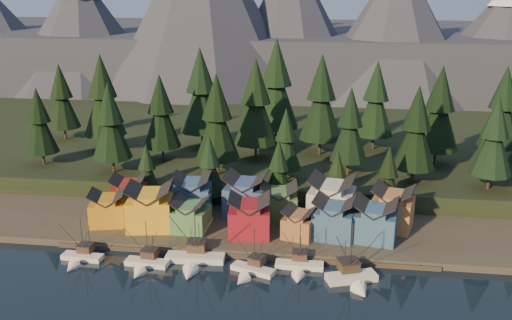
# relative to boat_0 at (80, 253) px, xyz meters

# --- Properties ---
(ground) EXTENTS (500.00, 500.00, 0.00)m
(ground) POSITION_rel_boat_0_xyz_m (32.58, -9.07, -1.92)
(ground) COLOR black
(ground) RESTS_ON ground
(shore_strip) EXTENTS (400.00, 50.00, 1.50)m
(shore_strip) POSITION_rel_boat_0_xyz_m (32.58, 30.93, -1.17)
(shore_strip) COLOR #3E392D
(shore_strip) RESTS_ON ground
(hillside) EXTENTS (420.00, 100.00, 6.00)m
(hillside) POSITION_rel_boat_0_xyz_m (32.58, 80.93, 1.08)
(hillside) COLOR black
(hillside) RESTS_ON ground
(dock) EXTENTS (80.00, 4.00, 1.00)m
(dock) POSITION_rel_boat_0_xyz_m (32.58, 7.43, -1.42)
(dock) COLOR #493E34
(dock) RESTS_ON ground
(mountain_ridge) EXTENTS (560.00, 190.00, 90.00)m
(mountain_ridge) POSITION_rel_boat_0_xyz_m (28.38, 204.52, 24.13)
(mountain_ridge) COLOR #454958
(mountain_ridge) RESTS_ON ground
(boat_0) EXTENTS (8.90, 9.58, 10.14)m
(boat_0) POSITION_rel_boat_0_xyz_m (0.00, 0.00, 0.00)
(boat_0) COLOR silver
(boat_0) RESTS_ON ground
(boat_1) EXTENTS (9.18, 9.86, 10.45)m
(boat_1) POSITION_rel_boat_0_xyz_m (14.00, -0.68, 0.06)
(boat_1) COLOR silver
(boat_1) RESTS_ON ground
(boat_2) EXTENTS (12.46, 13.48, 12.93)m
(boat_2) POSITION_rel_boat_0_xyz_m (23.37, 2.03, 0.40)
(boat_2) COLOR silver
(boat_2) RESTS_ON ground
(boat_3) EXTENTS (9.42, 9.81, 10.13)m
(boat_3) POSITION_rel_boat_0_xyz_m (35.37, -0.56, -0.04)
(boat_3) COLOR silver
(boat_3) RESTS_ON ground
(boat_4) EXTENTS (9.87, 10.74, 10.39)m
(boat_4) POSITION_rel_boat_0_xyz_m (44.65, 2.30, -0.05)
(boat_4) COLOR white
(boat_4) RESTS_ON ground
(boat_5) EXTENTS (10.52, 11.19, 12.86)m
(boat_5) POSITION_rel_boat_0_xyz_m (55.20, -1.39, 0.65)
(boat_5) COLOR silver
(boat_5) RESTS_ON ground
(house_front_0) EXTENTS (9.40, 9.08, 7.91)m
(house_front_0) POSITION_rel_boat_0_xyz_m (0.07, 15.76, 3.73)
(house_front_0) COLOR #C1831B
(house_front_0) RESTS_ON shore_strip
(house_front_1) EXTENTS (11.15, 10.83, 10.13)m
(house_front_1) POSITION_rel_boat_0_xyz_m (10.25, 15.13, 4.90)
(house_front_1) COLOR gold
(house_front_1) RESTS_ON shore_strip
(house_front_2) EXTENTS (8.40, 8.45, 7.58)m
(house_front_2) POSITION_rel_boat_0_xyz_m (19.59, 14.93, 3.56)
(house_front_2) COLOR #467F44
(house_front_2) RESTS_ON shore_strip
(house_front_3) EXTENTS (9.69, 9.31, 9.03)m
(house_front_3) POSITION_rel_boat_0_xyz_m (32.94, 14.25, 4.32)
(house_front_3) COLOR maroon
(house_front_3) RESTS_ON shore_strip
(house_front_4) EXTENTS (7.99, 8.36, 6.62)m
(house_front_4) POSITION_rel_boat_0_xyz_m (43.80, 14.76, 3.05)
(house_front_4) COLOR #9B6337
(house_front_4) RESTS_ON shore_strip
(house_front_5) EXTENTS (9.81, 9.18, 9.00)m
(house_front_5) POSITION_rel_boat_0_xyz_m (51.19, 15.43, 4.30)
(house_front_5) COLOR #33557A
(house_front_5) RESTS_ON shore_strip
(house_front_6) EXTENTS (10.43, 10.04, 9.02)m
(house_front_6) POSITION_rel_boat_0_xyz_m (59.90, 15.58, 4.31)
(house_front_6) COLOR #345C7C
(house_front_6) RESTS_ON shore_strip
(house_back_0) EXTENTS (9.15, 8.88, 8.75)m
(house_back_0) POSITION_rel_boat_0_xyz_m (2.14, 23.86, 4.17)
(house_back_0) COLOR maroon
(house_back_0) RESTS_ON shore_strip
(house_back_1) EXTENTS (9.65, 9.75, 9.87)m
(house_back_1) POSITION_rel_boat_0_xyz_m (17.70, 23.88, 4.75)
(house_back_1) COLOR #375782
(house_back_1) RESTS_ON shore_strip
(house_back_2) EXTENTS (10.13, 9.42, 10.10)m
(house_back_2) POSITION_rel_boat_0_xyz_m (30.35, 25.53, 4.88)
(house_back_2) COLOR #364C80
(house_back_2) RESTS_ON shore_strip
(house_back_3) EXTENTS (9.39, 8.58, 8.66)m
(house_back_3) POSITION_rel_boat_0_xyz_m (38.38, 23.93, 4.13)
(house_back_3) COLOR #4B723E
(house_back_3) RESTS_ON shore_strip
(house_back_4) EXTENTS (11.47, 11.14, 10.92)m
(house_back_4) POSITION_rel_boat_0_xyz_m (50.55, 23.97, 5.31)
(house_back_4) COLOR beige
(house_back_4) RESTS_ON shore_strip
(house_back_5) EXTENTS (10.68, 10.76, 9.79)m
(house_back_5) POSITION_rel_boat_0_xyz_m (64.16, 22.22, 4.72)
(house_back_5) COLOR #AF713E
(house_back_5) RESTS_ON shore_strip
(tree_hill_0) EXTENTS (9.32, 9.32, 21.70)m
(tree_hill_0) POSITION_rel_boat_0_xyz_m (-29.42, 42.93, 15.94)
(tree_hill_0) COLOR #332319
(tree_hill_0) RESTS_ON hillside
(tree_hill_1) EXTENTS (12.46, 12.46, 29.02)m
(tree_hill_1) POSITION_rel_boat_0_xyz_m (-17.42, 58.93, 19.94)
(tree_hill_1) COLOR #332319
(tree_hill_1) RESTS_ON hillside
(tree_hill_2) EXTENTS (10.41, 10.41, 24.25)m
(tree_hill_2) POSITION_rel_boat_0_xyz_m (-7.42, 38.93, 17.33)
(tree_hill_2) COLOR #332319
(tree_hill_2) RESTS_ON hillside
(tree_hill_3) EXTENTS (10.65, 10.65, 24.82)m
(tree_hill_3) POSITION_rel_boat_0_xyz_m (2.58, 50.93, 17.64)
(tree_hill_3) COLOR #332319
(tree_hill_3) RESTS_ON hillside
(tree_hill_4) EXTENTS (13.16, 13.16, 30.66)m
(tree_hill_4) POSITION_rel_boat_0_xyz_m (10.58, 65.93, 20.84)
(tree_hill_4) COLOR #332319
(tree_hill_4) RESTS_ON hillside
(tree_hill_5) EXTENTS (11.54, 11.54, 26.88)m
(tree_hill_5) POSITION_rel_boat_0_xyz_m (20.58, 40.93, 18.77)
(tree_hill_5) COLOR #332319
(tree_hill_5) RESTS_ON hillside
(tree_hill_6) EXTENTS (12.47, 12.47, 29.06)m
(tree_hill_6) POSITION_rel_boat_0_xyz_m (28.58, 55.93, 19.97)
(tree_hill_6) COLOR #332319
(tree_hill_6) RESTS_ON hillside
(tree_hill_7) EXTENTS (8.13, 8.13, 18.94)m
(tree_hill_7) POSITION_rel_boat_0_xyz_m (38.58, 38.93, 14.43)
(tree_hill_7) COLOR #332319
(tree_hill_7) RESTS_ON hillside
(tree_hill_8) EXTENTS (12.71, 12.71, 29.61)m
(tree_hill_8) POSITION_rel_boat_0_xyz_m (46.58, 62.93, 20.26)
(tree_hill_8) COLOR #332319
(tree_hill_8) RESTS_ON hillside
(tree_hill_9) EXTENTS (10.04, 10.04, 23.39)m
(tree_hill_9) POSITION_rel_boat_0_xyz_m (54.58, 45.93, 16.86)
(tree_hill_9) COLOR #332319
(tree_hill_9) RESTS_ON hillside
(tree_hill_10) EXTENTS (11.59, 11.59, 27.00)m
(tree_hill_10) POSITION_rel_boat_0_xyz_m (62.58, 70.93, 18.84)
(tree_hill_10) COLOR #332319
(tree_hill_10) RESTS_ON hillside
(tree_hill_11) EXTENTS (10.75, 10.75, 25.03)m
(tree_hill_11) POSITION_rel_boat_0_xyz_m (70.58, 40.93, 17.76)
(tree_hill_11) COLOR #332319
(tree_hill_11) RESTS_ON hillside
(tree_hill_12) EXTENTS (11.91, 11.91, 27.74)m
(tree_hill_12) POSITION_rel_boat_0_xyz_m (78.58, 56.93, 19.24)
(tree_hill_12) COLOR #332319
(tree_hill_12) RESTS_ON hillside
(tree_hill_13) EXTENTS (10.05, 10.05, 23.40)m
(tree_hill_13) POSITION_rel_boat_0_xyz_m (88.58, 38.93, 16.87)
(tree_hill_13) COLOR #332319
(tree_hill_13) RESTS_ON hillside
(tree_hill_14) EXTENTS (11.71, 11.71, 27.27)m
(tree_hill_14) POSITION_rel_boat_0_xyz_m (96.58, 62.93, 18.98)
(tree_hill_14) COLOR #332319
(tree_hill_14) RESTS_ON hillside
(tree_hill_15) EXTENTS (14.16, 14.16, 32.99)m
(tree_hill_15) POSITION_rel_boat_0_xyz_m (32.58, 72.93, 22.12)
(tree_hill_15) COLOR #332319
(tree_hill_15) RESTS_ON hillside
(tree_hill_16) EXTENTS (10.50, 10.50, 24.46)m
(tree_hill_16) POSITION_rel_boat_0_xyz_m (-35.42, 68.93, 17.44)
(tree_hill_16) COLOR #332319
(tree_hill_16) RESTS_ON hillside
(tree_shore_0) EXTENTS (6.54, 6.54, 15.23)m
(tree_shore_0) POSITION_rel_boat_0_xyz_m (4.58, 30.93, 7.89)
(tree_shore_0) COLOR #332319
(tree_shore_0) RESTS_ON shore_strip
(tree_shore_1) EXTENTS (7.68, 7.68, 17.89)m
(tree_shore_1) POSITION_rel_boat_0_xyz_m (20.58, 30.93, 9.35)
(tree_shore_1) COLOR #332319
(tree_shore_1) RESTS_ON shore_strip
(tree_shore_2) EXTENTS (7.50, 7.50, 17.47)m
(tree_shore_2) POSITION_rel_boat_0_xyz_m (37.58, 30.93, 9.12)
(tree_shore_2) COLOR #332319
(tree_shore_2) RESTS_ON shore_strip
(tree_shore_3) EXTENTS (6.69, 6.69, 15.59)m
(tree_shore_3) POSITION_rel_boat_0_xyz_m (51.58, 30.93, 8.09)
(tree_shore_3) COLOR #332319
(tree_shore_3) RESTS_ON shore_strip
(tree_shore_4) EXTENTS (7.26, 7.26, 16.91)m
(tree_shore_4) POSITION_rel_boat_0_xyz_m (63.58, 30.93, 8.81)
(tree_shore_4) COLOR #332319
(tree_shore_4) RESTS_ON shore_strip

